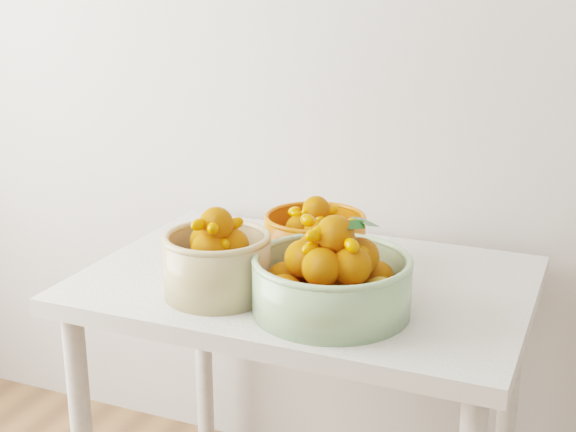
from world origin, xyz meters
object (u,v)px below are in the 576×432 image
bowl_orange (315,240)px  table (306,315)px  bowl_green (332,279)px  bowl_cream (217,261)px

bowl_orange → table: bearing=-84.1°
table → bowl_orange: bearing=95.9°
bowl_orange → bowl_green: bearing=-61.4°
bowl_orange → bowl_cream: bearing=-119.0°
bowl_cream → bowl_orange: bowl_cream is taller
bowl_green → bowl_orange: (-0.12, 0.23, -0.01)m
bowl_green → bowl_orange: size_ratio=1.33×
bowl_cream → bowl_orange: 0.27m
table → bowl_cream: size_ratio=3.43×
bowl_cream → bowl_green: bearing=2.4°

